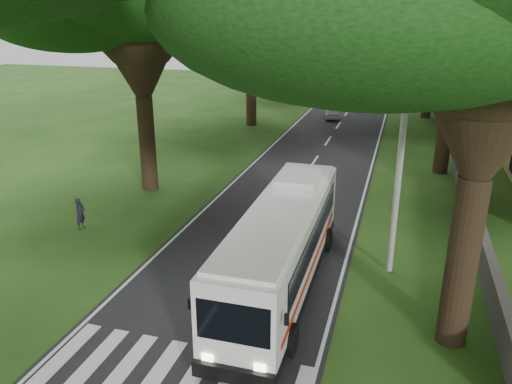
{
  "coord_description": "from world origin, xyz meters",
  "views": [
    {
      "loc": [
        5.45,
        -12.06,
        9.49
      ],
      "look_at": [
        -0.31,
        7.31,
        2.2
      ],
      "focal_mm": 35.0,
      "sensor_mm": 36.0,
      "label": 1
    }
  ],
  "objects_px": {
    "pedestrian": "(80,214)",
    "distant_car_a": "(332,112)",
    "pole_far": "(409,64)",
    "pole_mid": "(406,90)",
    "distant_car_b": "(346,86)",
    "coach_bus": "(282,244)",
    "pole_near": "(399,168)"
  },
  "relations": [
    {
      "from": "pedestrian",
      "to": "distant_car_a",
      "type": "bearing_deg",
      "value": -12.82
    },
    {
      "from": "pole_far",
      "to": "distant_car_a",
      "type": "relative_size",
      "value": 2.33
    },
    {
      "from": "pedestrian",
      "to": "pole_mid",
      "type": "bearing_deg",
      "value": -33.2
    },
    {
      "from": "pole_far",
      "to": "distant_car_a",
      "type": "xyz_separation_m",
      "value": [
        -6.48,
        -11.17,
        -3.57
      ]
    },
    {
      "from": "pole_far",
      "to": "distant_car_b",
      "type": "relative_size",
      "value": 1.98
    },
    {
      "from": "coach_bus",
      "to": "distant_car_b",
      "type": "bearing_deg",
      "value": 93.84
    },
    {
      "from": "pole_near",
      "to": "distant_car_b",
      "type": "bearing_deg",
      "value": 99.0
    },
    {
      "from": "pole_mid",
      "to": "pole_far",
      "type": "height_order",
      "value": "same"
    },
    {
      "from": "pole_far",
      "to": "pedestrian",
      "type": "relative_size",
      "value": 5.3
    },
    {
      "from": "coach_bus",
      "to": "pedestrian",
      "type": "xyz_separation_m",
      "value": [
        -10.16,
        2.41,
        -0.98
      ]
    },
    {
      "from": "pole_far",
      "to": "coach_bus",
      "type": "xyz_separation_m",
      "value": [
        -3.73,
        -42.4,
        -2.45
      ]
    },
    {
      "from": "distant_car_a",
      "to": "pedestrian",
      "type": "distance_m",
      "value": 29.75
    },
    {
      "from": "distant_car_b",
      "to": "distant_car_a",
      "type": "bearing_deg",
      "value": -103.88
    },
    {
      "from": "distant_car_a",
      "to": "distant_car_b",
      "type": "bearing_deg",
      "value": -98.79
    },
    {
      "from": "pole_near",
      "to": "distant_car_a",
      "type": "xyz_separation_m",
      "value": [
        -6.48,
        28.83,
        -3.57
      ]
    },
    {
      "from": "distant_car_a",
      "to": "distant_car_b",
      "type": "distance_m",
      "value": 17.76
    },
    {
      "from": "coach_bus",
      "to": "distant_car_a",
      "type": "height_order",
      "value": "coach_bus"
    },
    {
      "from": "pole_mid",
      "to": "distant_car_b",
      "type": "bearing_deg",
      "value": 105.51
    },
    {
      "from": "pole_far",
      "to": "coach_bus",
      "type": "bearing_deg",
      "value": -95.03
    },
    {
      "from": "pole_mid",
      "to": "pedestrian",
      "type": "height_order",
      "value": "pole_mid"
    },
    {
      "from": "pole_far",
      "to": "pedestrian",
      "type": "height_order",
      "value": "pole_far"
    },
    {
      "from": "distant_car_a",
      "to": "distant_car_b",
      "type": "height_order",
      "value": "distant_car_b"
    },
    {
      "from": "pole_mid",
      "to": "distant_car_b",
      "type": "distance_m",
      "value": 27.79
    },
    {
      "from": "distant_car_a",
      "to": "distant_car_b",
      "type": "relative_size",
      "value": 0.85
    },
    {
      "from": "pole_far",
      "to": "distant_car_b",
      "type": "height_order",
      "value": "pole_far"
    },
    {
      "from": "pole_mid",
      "to": "pedestrian",
      "type": "distance_m",
      "value": 24.58
    },
    {
      "from": "coach_bus",
      "to": "pedestrian",
      "type": "height_order",
      "value": "coach_bus"
    },
    {
      "from": "pole_near",
      "to": "pole_mid",
      "type": "xyz_separation_m",
      "value": [
        0.0,
        20.0,
        0.0
      ]
    },
    {
      "from": "pole_near",
      "to": "coach_bus",
      "type": "bearing_deg",
      "value": -147.26
    },
    {
      "from": "pole_far",
      "to": "pedestrian",
      "type": "xyz_separation_m",
      "value": [
        -13.89,
        -39.99,
        -3.43
      ]
    },
    {
      "from": "pole_near",
      "to": "pedestrian",
      "type": "relative_size",
      "value": 5.3
    },
    {
      "from": "pole_mid",
      "to": "pedestrian",
      "type": "relative_size",
      "value": 5.3
    }
  ]
}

